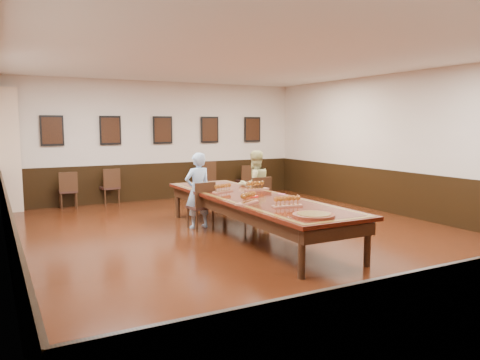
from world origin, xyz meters
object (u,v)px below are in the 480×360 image
person_woman (255,186)px  spare_chair_b (109,186)px  chair_woman (257,199)px  spare_chair_a (68,190)px  spare_chair_c (204,179)px  spare_chair_d (245,180)px  carved_platter (314,215)px  person_man (198,191)px  conference_table (253,204)px  chair_man (200,205)px

person_woman → spare_chair_b: bearing=-56.2°
chair_woman → spare_chair_b: 4.27m
spare_chair_a → spare_chair_c: 3.67m
spare_chair_d → carved_platter: size_ratio=1.28×
chair_woman → spare_chair_c: spare_chair_c is taller
spare_chair_c → person_woman: 3.48m
spare_chair_b → spare_chair_d: 3.92m
spare_chair_a → person_man: bearing=121.6°
spare_chair_c → conference_table: bearing=62.5°
spare_chair_a → spare_chair_c: bearing=-176.3°
conference_table → person_woman: bearing=58.9°
spare_chair_d → conference_table: 5.31m
spare_chair_d → person_man: 4.65m
spare_chair_d → spare_chair_b: bearing=-0.6°
person_woman → chair_woman: bearing=90.0°
person_woman → carved_platter: 3.49m
person_man → conference_table: bearing=110.2°
chair_man → chair_woman: chair_woman is taller
chair_man → person_woman: (1.37, 0.24, 0.28)m
chair_woman → person_woman: (0.00, 0.10, 0.27)m
spare_chair_a → spare_chair_d: (4.95, 0.01, -0.02)m
spare_chair_a → person_man: size_ratio=0.61×
chair_man → spare_chair_c: spare_chair_c is taller
spare_chair_d → person_man: size_ratio=0.57×
spare_chair_c → spare_chair_b: bearing=-15.1°
person_man → conference_table: size_ratio=0.30×
spare_chair_a → conference_table: 5.35m
spare_chair_d → person_woman: bearing=65.4°
chair_woman → person_woman: size_ratio=0.64×
spare_chair_a → spare_chair_b: bearing=-171.2°
chair_man → spare_chair_b: chair_man is taller
spare_chair_a → spare_chair_d: size_ratio=1.05×
spare_chair_a → conference_table: bearing=121.0°
person_man → person_woman: person_man is taller
spare_chair_b → spare_chair_a: bearing=0.1°
spare_chair_a → carved_platter: spare_chair_a is taller
chair_woman → person_woman: 0.29m
chair_woman → carved_platter: size_ratio=1.42×
spare_chair_b → carved_platter: size_ratio=1.39×
spare_chair_b → person_woman: (2.29, -3.50, 0.28)m
spare_chair_d → conference_table: size_ratio=0.17×
person_woman → conference_table: size_ratio=0.30×
spare_chair_a → spare_chair_b: spare_chair_b is taller
spare_chair_b → carved_platter: spare_chair_b is taller
spare_chair_b → spare_chair_c: 2.64m
person_man → spare_chair_a: bearing=-67.0°
carved_platter → spare_chair_a: bearing=109.2°
spare_chair_c → conference_table: size_ratio=0.20×
person_woman → spare_chair_c: bearing=-95.2°
spare_chair_b → person_woman: bearing=117.3°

